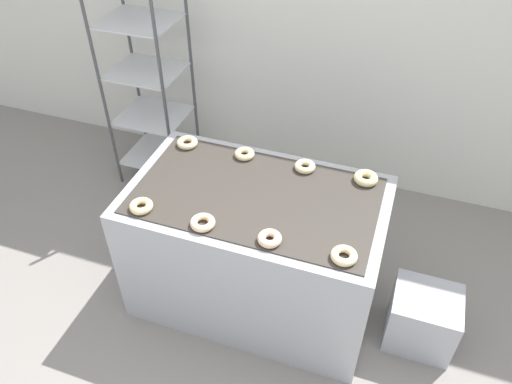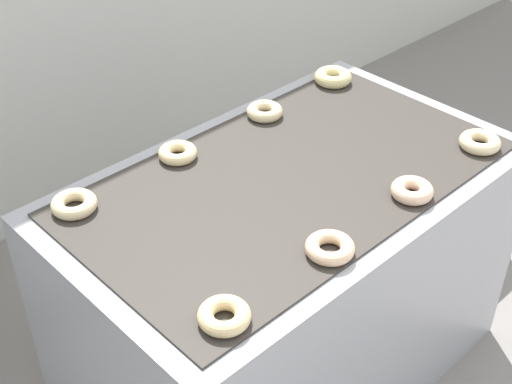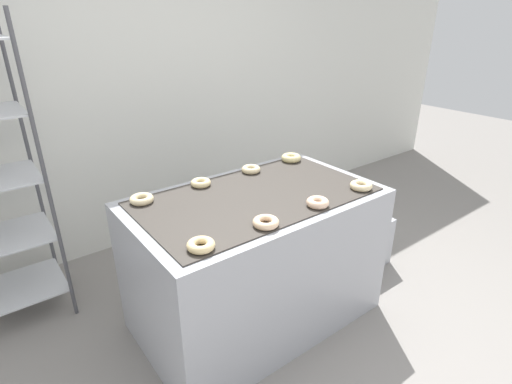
{
  "view_description": "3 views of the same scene",
  "coord_description": "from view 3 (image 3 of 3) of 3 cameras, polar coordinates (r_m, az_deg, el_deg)",
  "views": [
    {
      "loc": [
        0.68,
        -1.28,
        2.69
      ],
      "look_at": [
        0.0,
        0.68,
        0.89
      ],
      "focal_mm": 35.0,
      "sensor_mm": 36.0,
      "label": 1
    },
    {
      "loc": [
        -1.29,
        -0.53,
        2.1
      ],
      "look_at": [
        0.0,
        0.83,
        0.74
      ],
      "focal_mm": 50.0,
      "sensor_mm": 36.0,
      "label": 2
    },
    {
      "loc": [
        -1.26,
        -0.98,
        1.83
      ],
      "look_at": [
        0.0,
        0.68,
        0.89
      ],
      "focal_mm": 28.0,
      "sensor_mm": 36.0,
      "label": 3
    }
  ],
  "objects": [
    {
      "name": "donut_far_right",
      "position": [
        2.84,
        5.04,
        4.89
      ],
      "size": [
        0.14,
        0.14,
        0.05
      ],
      "primitive_type": "torus",
      "color": "beige",
      "rests_on": "fryer_machine"
    },
    {
      "name": "donut_near_left",
      "position": [
        1.79,
        -7.88,
        -7.52
      ],
      "size": [
        0.13,
        0.13,
        0.04
      ],
      "primitive_type": "torus",
      "color": "beige",
      "rests_on": "fryer_machine"
    },
    {
      "name": "donut_far_left",
      "position": [
        2.29,
        -16.02,
        -0.98
      ],
      "size": [
        0.13,
        0.13,
        0.04
      ],
      "primitive_type": "torus",
      "color": "beige",
      "rests_on": "fryer_machine"
    },
    {
      "name": "glaze_bin",
      "position": [
        3.28,
        14.65,
        -6.66
      ],
      "size": [
        0.39,
        0.34,
        0.39
      ],
      "color": "#A8AAB2",
      "rests_on": "ground_plane"
    },
    {
      "name": "donut_near_midleft",
      "position": [
        1.96,
        1.42,
        -4.34
      ],
      "size": [
        0.13,
        0.13,
        0.04
      ],
      "primitive_type": "torus",
      "color": "beige",
      "rests_on": "fryer_machine"
    },
    {
      "name": "ground_plane",
      "position": [
        2.43,
        10.84,
        -25.34
      ],
      "size": [
        14.0,
        14.0,
        0.0
      ],
      "primitive_type": "plane",
      "color": "gray"
    },
    {
      "name": "donut_near_right",
      "position": [
        2.45,
        14.78,
        0.89
      ],
      "size": [
        0.13,
        0.13,
        0.04
      ],
      "primitive_type": "torus",
      "color": "beige",
      "rests_on": "fryer_machine"
    },
    {
      "name": "donut_far_midleft",
      "position": [
        2.44,
        -7.89,
        1.32
      ],
      "size": [
        0.12,
        0.12,
        0.04
      ],
      "primitive_type": "torus",
      "color": "beige",
      "rests_on": "fryer_machine"
    },
    {
      "name": "fryer_machine",
      "position": [
        2.51,
        0.01,
        -9.59
      ],
      "size": [
        1.45,
        0.86,
        0.87
      ],
      "color": "#A8AAB2",
      "rests_on": "ground_plane"
    },
    {
      "name": "wall_back",
      "position": [
        3.38,
        -15.57,
        16.0
      ],
      "size": [
        8.0,
        0.05,
        2.8
      ],
      "color": "silver",
      "rests_on": "ground_plane"
    },
    {
      "name": "donut_far_midright",
      "position": [
        2.62,
        -0.72,
        3.27
      ],
      "size": [
        0.12,
        0.12,
        0.04
      ],
      "primitive_type": "torus",
      "color": "beige",
      "rests_on": "fryer_machine"
    },
    {
      "name": "donut_near_midright",
      "position": [
        2.18,
        8.8,
        -1.48
      ],
      "size": [
        0.12,
        0.12,
        0.04
      ],
      "primitive_type": "torus",
      "color": "beige",
      "rests_on": "fryer_machine"
    }
  ]
}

